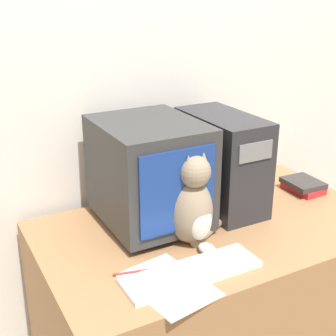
# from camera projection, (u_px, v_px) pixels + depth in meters

# --- Properties ---
(wall_back) EXTENTS (7.00, 0.05, 2.50)m
(wall_back) POSITION_uv_depth(u_px,v_px,m) (160.00, 78.00, 2.02)
(wall_back) COLOR silver
(wall_back) RESTS_ON ground_plane
(desk) EXTENTS (1.35, 0.79, 0.75)m
(desk) POSITION_uv_depth(u_px,v_px,m) (211.00, 304.00, 1.96)
(desk) COLOR #9E7047
(desk) RESTS_ON ground_plane
(crt_monitor) EXTENTS (0.36, 0.45, 0.41)m
(crt_monitor) POSITION_uv_depth(u_px,v_px,m) (149.00, 172.00, 1.77)
(crt_monitor) COLOR #333333
(crt_monitor) RESTS_ON desk
(computer_tower) EXTENTS (0.21, 0.43, 0.39)m
(computer_tower) POSITION_uv_depth(u_px,v_px,m) (221.00, 162.00, 1.92)
(computer_tower) COLOR #28282D
(computer_tower) RESTS_ON desk
(keyboard) EXTENTS (0.46, 0.14, 0.02)m
(keyboard) POSITION_uv_depth(u_px,v_px,m) (192.00, 272.00, 1.51)
(keyboard) COLOR silver
(keyboard) RESTS_ON desk
(cat) EXTENTS (0.26, 0.26, 0.35)m
(cat) POSITION_uv_depth(u_px,v_px,m) (191.00, 206.00, 1.66)
(cat) COLOR gray
(cat) RESTS_ON desk
(book_stack) EXTENTS (0.15, 0.18, 0.05)m
(book_stack) POSITION_uv_depth(u_px,v_px,m) (303.00, 186.00, 2.12)
(book_stack) COLOR red
(book_stack) RESTS_ON desk
(pen) EXTENTS (0.14, 0.04, 0.01)m
(pen) POSITION_uv_depth(u_px,v_px,m) (135.00, 272.00, 1.52)
(pen) COLOR maroon
(pen) RESTS_ON desk
(paper_sheet) EXTENTS (0.26, 0.33, 0.00)m
(paper_sheet) POSITION_uv_depth(u_px,v_px,m) (168.00, 285.00, 1.46)
(paper_sheet) COLOR white
(paper_sheet) RESTS_ON desk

